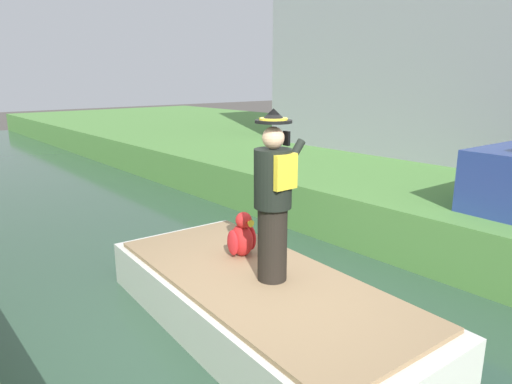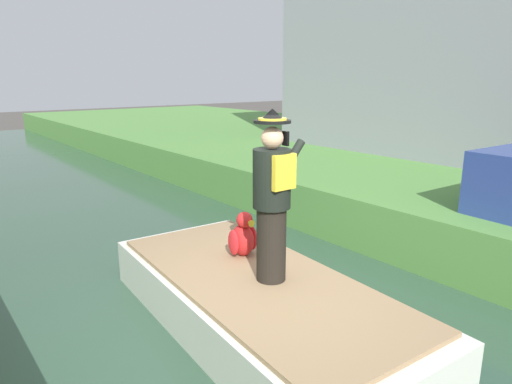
% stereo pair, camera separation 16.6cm
% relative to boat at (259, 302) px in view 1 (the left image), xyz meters
% --- Properties ---
extents(ground_plane, '(80.00, 80.00, 0.00)m').
position_rel_boat_xyz_m(ground_plane, '(0.00, -0.20, -0.40)').
color(ground_plane, '#4C4742').
extents(canal_water, '(5.33, 48.00, 0.10)m').
position_rel_boat_xyz_m(canal_water, '(0.00, -0.20, -0.35)').
color(canal_water, '#33513D').
rests_on(canal_water, ground).
extents(boat, '(2.09, 4.32, 0.61)m').
position_rel_boat_xyz_m(boat, '(0.00, 0.00, 0.00)').
color(boat, silver).
rests_on(boat, canal_water).
extents(person_pirate, '(0.61, 0.42, 1.85)m').
position_rel_boat_xyz_m(person_pirate, '(0.08, -0.14, 1.23)').
color(person_pirate, black).
rests_on(person_pirate, boat).
extents(parrot_plush, '(0.36, 0.35, 0.57)m').
position_rel_boat_xyz_m(parrot_plush, '(0.25, 0.61, 0.55)').
color(parrot_plush, red).
rests_on(parrot_plush, boat).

